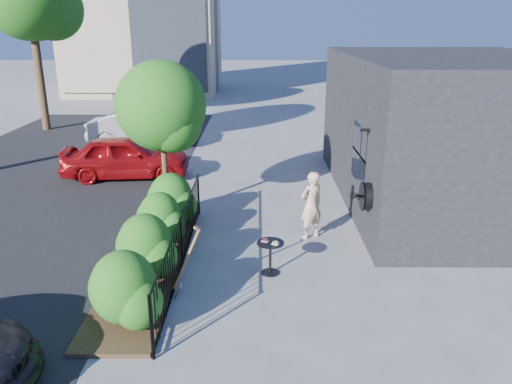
{
  "coord_description": "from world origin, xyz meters",
  "views": [
    {
      "loc": [
        0.09,
        -9.3,
        4.81
      ],
      "look_at": [
        0.02,
        1.31,
        1.2
      ],
      "focal_mm": 35.0,
      "sensor_mm": 36.0,
      "label": 1
    }
  ],
  "objects_px": {
    "cafe_table": "(270,252)",
    "car_red": "(126,157)",
    "patio_tree": "(164,112)",
    "shovel": "(185,266)",
    "car_silver": "(142,128)",
    "woman": "(311,205)"
  },
  "relations": [
    {
      "from": "woman",
      "to": "car_red",
      "type": "bearing_deg",
      "value": -72.13
    },
    {
      "from": "cafe_table",
      "to": "woman",
      "type": "relative_size",
      "value": 0.45
    },
    {
      "from": "woman",
      "to": "car_silver",
      "type": "xyz_separation_m",
      "value": [
        -6.04,
        9.37,
        -0.1
      ]
    },
    {
      "from": "car_red",
      "to": "cafe_table",
      "type": "bearing_deg",
      "value": -150.66
    },
    {
      "from": "cafe_table",
      "to": "car_red",
      "type": "distance_m",
      "value": 8.01
    },
    {
      "from": "cafe_table",
      "to": "car_red",
      "type": "height_order",
      "value": "car_red"
    },
    {
      "from": "shovel",
      "to": "car_red",
      "type": "bearing_deg",
      "value": 111.72
    },
    {
      "from": "patio_tree",
      "to": "shovel",
      "type": "distance_m",
      "value": 4.58
    },
    {
      "from": "woman",
      "to": "car_red",
      "type": "height_order",
      "value": "woman"
    },
    {
      "from": "woman",
      "to": "shovel",
      "type": "xyz_separation_m",
      "value": [
        -2.55,
        -2.72,
        -0.18
      ]
    },
    {
      "from": "shovel",
      "to": "car_silver",
      "type": "height_order",
      "value": "car_silver"
    },
    {
      "from": "woman",
      "to": "shovel",
      "type": "distance_m",
      "value": 3.73
    },
    {
      "from": "cafe_table",
      "to": "shovel",
      "type": "height_order",
      "value": "shovel"
    },
    {
      "from": "car_red",
      "to": "car_silver",
      "type": "distance_m",
      "value": 4.62
    },
    {
      "from": "woman",
      "to": "shovel",
      "type": "height_order",
      "value": "woman"
    },
    {
      "from": "patio_tree",
      "to": "car_silver",
      "type": "distance_m",
      "value": 8.77
    },
    {
      "from": "car_silver",
      "to": "shovel",
      "type": "bearing_deg",
      "value": -164.12
    },
    {
      "from": "patio_tree",
      "to": "car_red",
      "type": "bearing_deg",
      "value": 119.41
    },
    {
      "from": "car_red",
      "to": "car_silver",
      "type": "height_order",
      "value": "car_silver"
    },
    {
      "from": "patio_tree",
      "to": "shovel",
      "type": "xyz_separation_m",
      "value": [
        0.98,
        -3.94,
        -2.13
      ]
    },
    {
      "from": "cafe_table",
      "to": "shovel",
      "type": "relative_size",
      "value": 0.51
    },
    {
      "from": "shovel",
      "to": "woman",
      "type": "bearing_deg",
      "value": 46.77
    }
  ]
}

